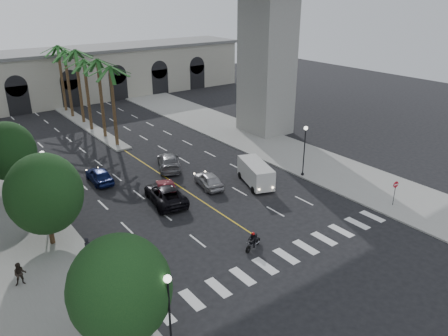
{
  "coord_description": "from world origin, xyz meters",
  "views": [
    {
      "loc": [
        -19.3,
        -20.23,
        17.74
      ],
      "look_at": [
        -0.02,
        6.0,
        4.37
      ],
      "focal_mm": 35.0,
      "sensor_mm": 36.0,
      "label": 1
    }
  ],
  "objects_px": {
    "motorcycle_rider": "(253,241)",
    "cargo_van": "(256,173)",
    "pedestrian_a": "(88,249)",
    "car_a": "(209,180)",
    "pedestrian_b": "(20,274)",
    "traffic_signal_far": "(118,261)",
    "do_not_enter_sign": "(395,188)",
    "traffic_signal_near": "(148,296)",
    "lamp_post_left_near": "(169,312)",
    "car_b": "(166,189)",
    "car_d": "(169,161)",
    "lamp_post_right": "(305,147)",
    "lamp_post_left_far": "(46,175)",
    "car_e": "(99,175)",
    "car_c": "(165,194)"
  },
  "relations": [
    {
      "from": "car_e",
      "to": "cargo_van",
      "type": "height_order",
      "value": "cargo_van"
    },
    {
      "from": "cargo_van",
      "to": "pedestrian_a",
      "type": "xyz_separation_m",
      "value": [
        -17.82,
        -3.07,
        -0.21
      ]
    },
    {
      "from": "car_d",
      "to": "traffic_signal_far",
      "type": "bearing_deg",
      "value": 76.62
    },
    {
      "from": "car_b",
      "to": "car_c",
      "type": "height_order",
      "value": "car_c"
    },
    {
      "from": "do_not_enter_sign",
      "to": "traffic_signal_near",
      "type": "bearing_deg",
      "value": -168.11
    },
    {
      "from": "lamp_post_right",
      "to": "pedestrian_a",
      "type": "distance_m",
      "value": 23.16
    },
    {
      "from": "traffic_signal_far",
      "to": "do_not_enter_sign",
      "type": "distance_m",
      "value": 24.45
    },
    {
      "from": "car_e",
      "to": "do_not_enter_sign",
      "type": "xyz_separation_m",
      "value": [
        18.78,
        -20.28,
        1.0
      ]
    },
    {
      "from": "lamp_post_right",
      "to": "car_a",
      "type": "relative_size",
      "value": 1.27
    },
    {
      "from": "car_d",
      "to": "car_a",
      "type": "bearing_deg",
      "value": 121.32
    },
    {
      "from": "lamp_post_right",
      "to": "car_c",
      "type": "bearing_deg",
      "value": 167.28
    },
    {
      "from": "cargo_van",
      "to": "car_d",
      "type": "bearing_deg",
      "value": 137.38
    },
    {
      "from": "traffic_signal_near",
      "to": "pedestrian_a",
      "type": "bearing_deg",
      "value": 91.86
    },
    {
      "from": "pedestrian_a",
      "to": "car_a",
      "type": "bearing_deg",
      "value": -3.52
    },
    {
      "from": "car_a",
      "to": "pedestrian_a",
      "type": "xyz_separation_m",
      "value": [
        -13.85,
        -5.38,
        0.3
      ]
    },
    {
      "from": "pedestrian_b",
      "to": "cargo_van",
      "type": "bearing_deg",
      "value": 22.02
    },
    {
      "from": "car_c",
      "to": "pedestrian_b",
      "type": "relative_size",
      "value": 3.6
    },
    {
      "from": "lamp_post_left_near",
      "to": "do_not_enter_sign",
      "type": "xyz_separation_m",
      "value": [
        24.36,
        3.59,
        -1.47
      ]
    },
    {
      "from": "lamp_post_left_far",
      "to": "car_b",
      "type": "height_order",
      "value": "lamp_post_left_far"
    },
    {
      "from": "traffic_signal_near",
      "to": "pedestrian_b",
      "type": "relative_size",
      "value": 2.28
    },
    {
      "from": "car_c",
      "to": "pedestrian_b",
      "type": "distance_m",
      "value": 14.31
    },
    {
      "from": "motorcycle_rider",
      "to": "car_e",
      "type": "xyz_separation_m",
      "value": [
        -4.6,
        18.15,
        0.12
      ]
    },
    {
      "from": "traffic_signal_far",
      "to": "motorcycle_rider",
      "type": "xyz_separation_m",
      "value": [
        10.08,
        -0.78,
        -1.88
      ]
    },
    {
      "from": "lamp_post_right",
      "to": "pedestrian_a",
      "type": "height_order",
      "value": "lamp_post_right"
    },
    {
      "from": "traffic_signal_near",
      "to": "traffic_signal_far",
      "type": "bearing_deg",
      "value": 90.0
    },
    {
      "from": "lamp_post_left_far",
      "to": "pedestrian_a",
      "type": "xyz_separation_m",
      "value": [
        -0.18,
        -9.77,
        -2.2
      ]
    },
    {
      "from": "car_b",
      "to": "cargo_van",
      "type": "height_order",
      "value": "cargo_van"
    },
    {
      "from": "traffic_signal_far",
      "to": "car_b",
      "type": "relative_size",
      "value": 0.84
    },
    {
      "from": "car_a",
      "to": "cargo_van",
      "type": "distance_m",
      "value": 4.62
    },
    {
      "from": "motorcycle_rider",
      "to": "car_a",
      "type": "height_order",
      "value": "car_a"
    },
    {
      "from": "traffic_signal_near",
      "to": "motorcycle_rider",
      "type": "distance_m",
      "value": 10.75
    },
    {
      "from": "pedestrian_b",
      "to": "lamp_post_left_near",
      "type": "bearing_deg",
      "value": -53.28
    },
    {
      "from": "lamp_post_right",
      "to": "traffic_signal_near",
      "type": "xyz_separation_m",
      "value": [
        -22.7,
        -10.5,
        -0.71
      ]
    },
    {
      "from": "lamp_post_right",
      "to": "pedestrian_a",
      "type": "relative_size",
      "value": 3.07
    },
    {
      "from": "lamp_post_right",
      "to": "pedestrian_b",
      "type": "relative_size",
      "value": 3.34
    },
    {
      "from": "traffic_signal_near",
      "to": "traffic_signal_far",
      "type": "xyz_separation_m",
      "value": [
        0.0,
        4.0,
        0.0
      ]
    },
    {
      "from": "traffic_signal_far",
      "to": "pedestrian_a",
      "type": "height_order",
      "value": "traffic_signal_far"
    },
    {
      "from": "motorcycle_rider",
      "to": "car_b",
      "type": "xyz_separation_m",
      "value": [
        -0.91,
        11.44,
        0.08
      ]
    },
    {
      "from": "lamp_post_left_near",
      "to": "pedestrian_b",
      "type": "distance_m",
      "value": 12.24
    },
    {
      "from": "motorcycle_rider",
      "to": "car_e",
      "type": "distance_m",
      "value": 18.72
    },
    {
      "from": "lamp_post_left_near",
      "to": "traffic_signal_far",
      "type": "relative_size",
      "value": 1.47
    },
    {
      "from": "motorcycle_rider",
      "to": "car_d",
      "type": "distance_m",
      "value": 17.48
    },
    {
      "from": "traffic_signal_near",
      "to": "motorcycle_rider",
      "type": "height_order",
      "value": "traffic_signal_near"
    },
    {
      "from": "traffic_signal_far",
      "to": "car_d",
      "type": "height_order",
      "value": "traffic_signal_far"
    },
    {
      "from": "pedestrian_b",
      "to": "motorcycle_rider",
      "type": "bearing_deg",
      "value": -6.03
    },
    {
      "from": "traffic_signal_far",
      "to": "motorcycle_rider",
      "type": "distance_m",
      "value": 10.29
    },
    {
      "from": "car_d",
      "to": "traffic_signal_near",
      "type": "bearing_deg",
      "value": 82.45
    },
    {
      "from": "motorcycle_rider",
      "to": "cargo_van",
      "type": "bearing_deg",
      "value": 29.44
    },
    {
      "from": "lamp_post_right",
      "to": "car_d",
      "type": "distance_m",
      "value": 14.27
    },
    {
      "from": "car_a",
      "to": "car_d",
      "type": "relative_size",
      "value": 0.77
    }
  ]
}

